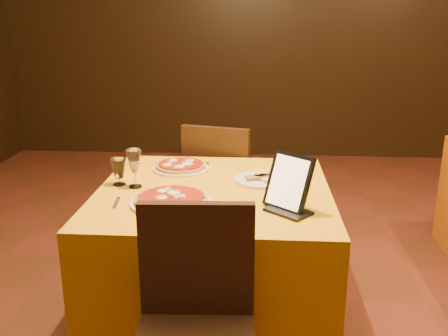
# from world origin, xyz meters

# --- Properties ---
(wall_back) EXTENTS (6.00, 0.01, 2.80)m
(wall_back) POSITION_xyz_m (0.00, 3.50, 1.40)
(wall_back) COLOR black
(wall_back) RESTS_ON floor
(main_table) EXTENTS (1.10, 1.10, 0.75)m
(main_table) POSITION_xyz_m (-0.42, 0.16, 0.38)
(main_table) COLOR orange
(main_table) RESTS_ON floor
(chair_main_far) EXTENTS (0.53, 0.53, 0.91)m
(chair_main_far) POSITION_xyz_m (-0.42, 0.98, 0.46)
(chair_main_far) COLOR black
(chair_main_far) RESTS_ON floor
(pizza_near) EXTENTS (0.36, 0.36, 0.03)m
(pizza_near) POSITION_xyz_m (-0.59, -0.05, 0.77)
(pizza_near) COLOR white
(pizza_near) RESTS_ON main_table
(pizza_far) EXTENTS (0.30, 0.30, 0.03)m
(pizza_far) POSITION_xyz_m (-0.62, 0.46, 0.77)
(pizza_far) COLOR white
(pizza_far) RESTS_ON main_table
(cutlet_dish) EXTENTS (0.26, 0.26, 0.03)m
(cutlet_dish) POSITION_xyz_m (-0.19, 0.29, 0.76)
(cutlet_dish) COLOR white
(cutlet_dish) RESTS_ON main_table
(wine_glass) EXTENTS (0.08, 0.08, 0.19)m
(wine_glass) POSITION_xyz_m (-0.80, 0.16, 0.84)
(wine_glass) COLOR #D6B979
(wine_glass) RESTS_ON main_table
(water_glass) EXTENTS (0.09, 0.09, 0.13)m
(water_glass) POSITION_xyz_m (-0.88, 0.19, 0.81)
(water_glass) COLOR silver
(water_glass) RESTS_ON main_table
(tablet) EXTENTS (0.22, 0.21, 0.24)m
(tablet) POSITION_xyz_m (-0.08, -0.07, 0.87)
(tablet) COLOR black
(tablet) RESTS_ON main_table
(knife) EXTENTS (0.09, 0.21, 0.01)m
(knife) POSITION_xyz_m (-0.42, -0.10, 0.75)
(knife) COLOR silver
(knife) RESTS_ON main_table
(fork_near) EXTENTS (0.03, 0.14, 0.01)m
(fork_near) POSITION_xyz_m (-0.83, -0.06, 0.75)
(fork_near) COLOR #A2A2A9
(fork_near) RESTS_ON main_table
(fork_far) EXTENTS (0.03, 0.18, 0.01)m
(fork_far) POSITION_xyz_m (-0.49, 0.50, 0.75)
(fork_far) COLOR silver
(fork_far) RESTS_ON main_table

